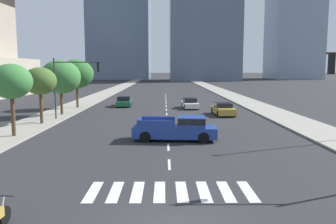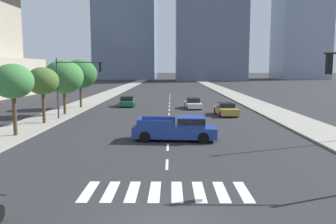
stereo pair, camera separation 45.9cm
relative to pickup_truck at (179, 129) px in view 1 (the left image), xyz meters
name	(u,v)px [view 1 (the left image)]	position (x,y,z in m)	size (l,w,h in m)	color
sidewalk_east	(268,111)	(11.14, 16.39, -0.74)	(4.00, 260.00, 0.15)	gray
sidewalk_west	(64,111)	(-12.69, 16.39, -0.74)	(4.00, 260.00, 0.15)	gray
crosswalk_near	(171,191)	(-0.78, -10.13, -0.81)	(6.75, 2.44, 0.01)	silver
lane_divider_center	(166,110)	(-0.78, 17.87, -0.81)	(0.14, 50.00, 0.01)	silver
pickup_truck	(179,129)	(0.00, 0.00, 0.00)	(5.91, 2.46, 1.67)	navy
sedan_green_0	(124,102)	(-6.37, 22.00, -0.22)	(2.05, 4.57, 1.31)	#1E6038
sedan_gold_1	(223,109)	(5.32, 13.14, -0.21)	(2.16, 4.46, 1.30)	#B28E38
sedan_white_2	(190,104)	(2.20, 19.55, -0.23)	(2.04, 4.43, 1.28)	silver
traffic_signal_far	(72,77)	(-9.83, 9.44, 3.33)	(4.73, 0.28, 5.81)	#333335
street_tree_nearest	(11,82)	(-11.89, 0.99, 3.22)	(2.93, 2.93, 5.16)	#4C3823
street_tree_second	(40,81)	(-11.89, 6.69, 3.04)	(2.83, 2.83, 4.94)	#4C3823
street_tree_third	(61,77)	(-11.89, 12.73, 3.27)	(4.14, 4.14, 5.70)	#4C3823
street_tree_fourth	(77,74)	(-11.89, 19.38, 3.48)	(4.21, 4.21, 5.94)	#4C3823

